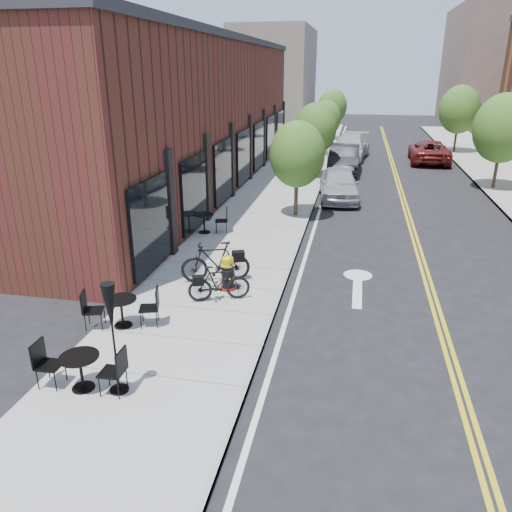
# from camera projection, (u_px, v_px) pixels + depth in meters

# --- Properties ---
(ground) EXTENTS (120.00, 120.00, 0.00)m
(ground) POSITION_uv_depth(u_px,v_px,m) (274.00, 320.00, 12.27)
(ground) COLOR black
(ground) RESTS_ON ground
(sidewalk_near) EXTENTS (4.00, 70.00, 0.12)m
(sidewalk_near) POSITION_uv_depth(u_px,v_px,m) (266.00, 208.00, 21.79)
(sidewalk_near) COLOR #9E9B93
(sidewalk_near) RESTS_ON ground
(building_near) EXTENTS (5.00, 28.00, 7.00)m
(building_near) POSITION_uv_depth(u_px,v_px,m) (193.00, 117.00, 25.08)
(building_near) COLOR #4A2318
(building_near) RESTS_ON ground
(bg_building_left) EXTENTS (8.00, 14.00, 10.00)m
(bg_building_left) POSITION_uv_depth(u_px,v_px,m) (275.00, 76.00, 56.01)
(bg_building_left) COLOR #726656
(bg_building_left) RESTS_ON ground
(bg_building_right) EXTENTS (10.00, 16.00, 12.00)m
(bg_building_right) POSITION_uv_depth(u_px,v_px,m) (500.00, 66.00, 53.03)
(bg_building_right) COLOR brown
(bg_building_right) RESTS_ON ground
(tree_near_a) EXTENTS (2.20, 2.20, 3.81)m
(tree_near_a) POSITION_uv_depth(u_px,v_px,m) (297.00, 154.00, 19.71)
(tree_near_a) COLOR #382B1E
(tree_near_a) RESTS_ON sidewalk_near
(tree_near_b) EXTENTS (2.30, 2.30, 3.98)m
(tree_near_b) POSITION_uv_depth(u_px,v_px,m) (315.00, 129.00, 27.01)
(tree_near_b) COLOR #382B1E
(tree_near_b) RESTS_ON sidewalk_near
(tree_near_c) EXTENTS (2.10, 2.10, 3.67)m
(tree_near_c) POSITION_uv_depth(u_px,v_px,m) (326.00, 119.00, 34.41)
(tree_near_c) COLOR #382B1E
(tree_near_c) RESTS_ON sidewalk_near
(tree_near_d) EXTENTS (2.40, 2.40, 4.11)m
(tree_near_d) POSITION_uv_depth(u_px,v_px,m) (332.00, 107.00, 41.66)
(tree_near_d) COLOR #382B1E
(tree_near_d) RESTS_ON sidewalk_near
(tree_far_b) EXTENTS (2.80, 2.80, 4.62)m
(tree_far_b) POSITION_uv_depth(u_px,v_px,m) (503.00, 128.00, 24.27)
(tree_far_b) COLOR #382B1E
(tree_far_b) RESTS_ON sidewalk_far
(tree_far_c) EXTENTS (2.80, 2.80, 4.62)m
(tree_far_c) POSITION_uv_depth(u_px,v_px,m) (459.00, 110.00, 35.27)
(tree_far_c) COLOR #382B1E
(tree_far_c) RESTS_ON sidewalk_far
(fire_hydrant) EXTENTS (0.54, 0.54, 1.02)m
(fire_hydrant) POSITION_uv_depth(u_px,v_px,m) (228.00, 273.00, 13.53)
(fire_hydrant) COLOR maroon
(fire_hydrant) RESTS_ON sidewalk_near
(bicycle_left) EXTENTS (2.02, 1.16, 1.17)m
(bicycle_left) POSITION_uv_depth(u_px,v_px,m) (216.00, 262.00, 13.99)
(bicycle_left) COLOR black
(bicycle_left) RESTS_ON sidewalk_near
(bicycle_right) EXTENTS (1.67, 1.03, 0.97)m
(bicycle_right) POSITION_uv_depth(u_px,v_px,m) (219.00, 283.00, 12.86)
(bicycle_right) COLOR black
(bicycle_right) RESTS_ON sidewalk_near
(bistro_set_a) EXTENTS (1.69, 0.74, 0.92)m
(bistro_set_a) POSITION_uv_depth(u_px,v_px,m) (81.00, 367.00, 9.28)
(bistro_set_a) COLOR black
(bistro_set_a) RESTS_ON sidewalk_near
(bistro_set_b) EXTENTS (1.73, 0.91, 0.91)m
(bistro_set_b) POSITION_uv_depth(u_px,v_px,m) (121.00, 308.00, 11.57)
(bistro_set_b) COLOR black
(bistro_set_b) RESTS_ON sidewalk_near
(bistro_set_c) EXTENTS (1.74, 0.90, 0.92)m
(bistro_set_c) POSITION_uv_depth(u_px,v_px,m) (204.00, 220.00, 18.23)
(bistro_set_c) COLOR black
(bistro_set_c) RESTS_ON sidewalk_near
(patio_umbrella) EXTENTS (0.35, 0.35, 2.19)m
(patio_umbrella) POSITION_uv_depth(u_px,v_px,m) (111.00, 316.00, 8.82)
(patio_umbrella) COLOR black
(patio_umbrella) RESTS_ON sidewalk_near
(parked_car_a) EXTENTS (2.17, 4.51, 1.49)m
(parked_car_a) POSITION_uv_depth(u_px,v_px,m) (339.00, 184.00, 23.22)
(parked_car_a) COLOR #A2A4AA
(parked_car_a) RESTS_ON ground
(parked_car_b) EXTENTS (1.71, 4.88, 1.61)m
(parked_car_b) POSITION_uv_depth(u_px,v_px,m) (344.00, 159.00, 29.24)
(parked_car_b) COLOR black
(parked_car_b) RESTS_ON ground
(parked_car_c) EXTENTS (2.90, 5.77, 1.61)m
(parked_car_c) POSITION_uv_depth(u_px,v_px,m) (349.00, 147.00, 33.81)
(parked_car_c) COLOR #B6B6BB
(parked_car_c) RESTS_ON ground
(parked_car_far) EXTENTS (2.57, 5.29, 1.45)m
(parked_car_far) POSITION_uv_depth(u_px,v_px,m) (429.00, 151.00, 32.47)
(parked_car_far) COLOR maroon
(parked_car_far) RESTS_ON ground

